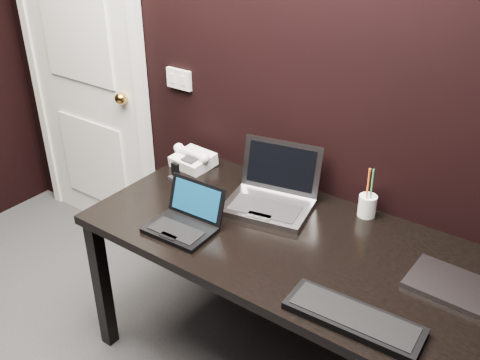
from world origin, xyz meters
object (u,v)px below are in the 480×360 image
Objects in this scene: silver_laptop at (271,196)px; mobile_phone at (175,173)px; desk at (292,255)px; netbook at (185,221)px; pen_cup at (367,205)px; door at (84,69)px; desk_phone at (193,159)px; closed_laptop at (452,286)px; ext_keyboard at (353,318)px.

silver_laptop is 0.51m from mobile_phone.
desk is 6.12× the size of netbook.
mobile_phone is (-0.71, 0.10, 0.11)m from desk.
door is at bearing 178.71° from pen_cup.
pen_cup is at bearing -1.29° from door.
desk is at bearing -7.69° from mobile_phone.
desk is (1.65, -0.38, -0.38)m from door.
desk is 7.37× the size of desk_phone.
silver_laptop reaches higher than desk.
silver_laptop is at bearing -8.22° from door.
closed_laptop is (0.60, 0.07, 0.09)m from desk.
closed_laptop is (0.21, 0.35, -0.00)m from ext_keyboard.
netbook is 0.61× the size of ext_keyboard.
desk_phone is at bearing 126.64° from netbook.
ext_keyboard is 1.97× the size of desk_phone.
closed_laptop is 1.30× the size of desk_phone.
silver_laptop is (1.44, -0.21, -0.26)m from door.
closed_laptop is 1.34× the size of pen_cup.
desk is 0.73m from mobile_phone.
pen_cup is at bearing 23.93° from silver_laptop.
pen_cup is (-0.44, 0.26, 0.04)m from closed_laptop.
silver_laptop is 1.88× the size of pen_cup.
mobile_phone reaches higher than ext_keyboard.
desk_phone is 2.77× the size of mobile_phone.
netbook is 0.55m from desk_phone.
netbook is 0.66× the size of silver_laptop.
door is 7.13× the size of closed_laptop.
door is 1.26× the size of desk.
pen_cup is at bearing 149.08° from closed_laptop.
door is 1.40m from netbook.
door reaches higher than mobile_phone.
ext_keyboard is 1.17m from mobile_phone.
closed_laptop is (0.81, -0.10, -0.04)m from silver_laptop.
desk_phone is at bearing 154.78° from ext_keyboard.
closed_laptop is (2.25, -0.30, -0.29)m from door.
desk is 7.59× the size of pen_cup.
mobile_phone is at bearing 137.19° from netbook.
desk is 20.42× the size of mobile_phone.
pen_cup reaches higher than netbook.
mobile_phone is at bearing -16.61° from door.
mobile_phone is at bearing 172.31° from desk.
netbook is (-0.40, -0.19, 0.11)m from desk.
netbook reaches higher than closed_laptop.
closed_laptop is (1.00, 0.26, -0.03)m from netbook.
pen_cup is (0.88, 0.24, 0.02)m from mobile_phone.
desk is 0.30m from silver_laptop.
closed_laptop is at bearing 59.28° from ext_keyboard.
pen_cup is (0.56, 0.53, 0.02)m from netbook.
door is at bearing 172.32° from closed_laptop.
desk is 0.78m from desk_phone.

